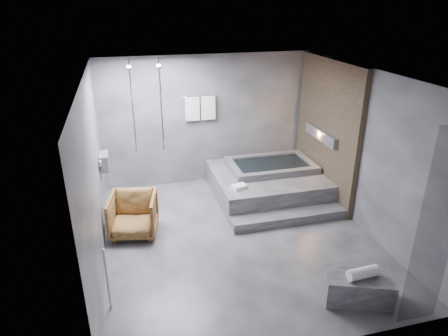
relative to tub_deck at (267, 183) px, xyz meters
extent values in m
plane|color=#313134|center=(-1.05, -1.45, -0.25)|extent=(5.00, 5.00, 0.00)
cube|color=#525255|center=(-1.05, -1.45, 2.55)|extent=(4.50, 5.00, 0.04)
cube|color=#3C3C42|center=(-1.05, 1.05, 1.15)|extent=(4.50, 0.04, 2.80)
cube|color=#3C3C42|center=(-1.05, -3.95, 1.15)|extent=(4.50, 0.04, 2.80)
cube|color=#3C3C42|center=(-3.30, -1.45, 1.15)|extent=(0.04, 5.00, 2.80)
cube|color=#3C3C42|center=(1.20, -1.45, 1.15)|extent=(0.04, 5.00, 2.80)
cube|color=#866C4E|center=(1.14, -0.20, 1.15)|extent=(0.10, 2.40, 2.78)
cube|color=#FF9938|center=(1.06, -0.20, 1.05)|extent=(0.14, 1.20, 0.20)
cube|color=gray|center=(-3.21, -0.05, 0.85)|extent=(0.16, 0.42, 0.30)
imported|color=beige|center=(-3.20, -0.15, 0.80)|extent=(0.08, 0.08, 0.21)
imported|color=beige|center=(-3.20, 0.05, 0.78)|extent=(0.07, 0.07, 0.15)
cylinder|color=silver|center=(-2.05, 0.60, 1.65)|extent=(0.04, 0.04, 1.80)
cylinder|color=silver|center=(-2.60, 0.60, 1.65)|extent=(0.04, 0.04, 1.80)
cylinder|color=silver|center=(-1.20, 0.99, 1.70)|extent=(0.75, 0.02, 0.02)
cube|color=white|center=(-1.37, 0.97, 1.45)|extent=(0.30, 0.06, 0.50)
cube|color=white|center=(-1.03, 0.97, 1.45)|extent=(0.30, 0.06, 0.50)
cylinder|color=silver|center=(-3.20, -2.65, 0.20)|extent=(0.04, 0.04, 0.90)
cube|color=black|center=(0.60, -3.90, 1.10)|extent=(0.55, 0.01, 2.60)
cube|color=#373739|center=(0.00, 0.00, 0.00)|extent=(2.20, 2.00, 0.50)
cube|color=#373739|center=(0.00, -1.18, -0.16)|extent=(2.20, 0.36, 0.18)
cube|color=#363638|center=(0.09, -3.35, -0.05)|extent=(1.00, 0.77, 0.40)
imported|color=#482B12|center=(-2.79, -0.85, 0.12)|extent=(0.93, 0.95, 0.74)
cylinder|color=white|center=(0.10, -3.39, 0.23)|extent=(0.44, 0.18, 0.16)
cube|color=white|center=(-0.78, -0.57, 0.29)|extent=(0.31, 0.26, 0.07)
camera|label=1|loc=(-2.78, -7.12, 3.60)|focal=32.00mm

